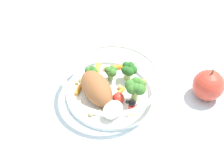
# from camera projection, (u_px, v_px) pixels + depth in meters

# --- Properties ---
(ground_plane) EXTENTS (2.40, 2.40, 0.00)m
(ground_plane) POSITION_uv_depth(u_px,v_px,m) (108.00, 98.00, 0.73)
(ground_plane) COLOR silver
(food_container) EXTENTS (0.21, 0.21, 0.07)m
(food_container) POSITION_uv_depth(u_px,v_px,m) (110.00, 87.00, 0.70)
(food_container) COLOR white
(food_container) RESTS_ON ground_plane
(loose_apple) EXTENTS (0.07, 0.07, 0.08)m
(loose_apple) POSITION_uv_depth(u_px,v_px,m) (208.00, 85.00, 0.71)
(loose_apple) COLOR #BC3828
(loose_apple) RESTS_ON ground_plane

